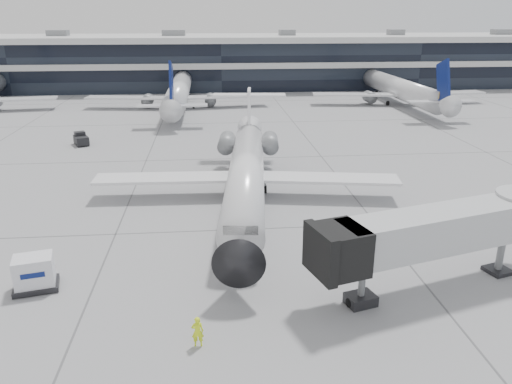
{
  "coord_description": "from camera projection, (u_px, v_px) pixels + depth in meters",
  "views": [
    {
      "loc": [
        -2.72,
        -34.82,
        15.41
      ],
      "look_at": [
        0.64,
        1.11,
        2.6
      ],
      "focal_mm": 35.0,
      "sensor_mm": 36.0,
      "label": 1
    }
  ],
  "objects": [
    {
      "name": "far_tug",
      "position": [
        81.0,
        139.0,
        62.61
      ],
      "size": [
        2.38,
        2.9,
        1.6
      ],
      "rotation": [
        0.0,
        0.0,
        0.42
      ],
      "color": "black",
      "rests_on": "ground"
    },
    {
      "name": "bg_jet_right",
      "position": [
        397.0,
        103.0,
        92.48
      ],
      "size": [
        32.0,
        40.0,
        9.6
      ],
      "primitive_type": null,
      "color": "silver",
      "rests_on": "ground"
    },
    {
      "name": "traffic_cone",
      "position": [
        232.0,
        166.0,
        52.88
      ],
      "size": [
        0.52,
        0.52,
        0.63
      ],
      "rotation": [
        0.0,
        0.0,
        0.23
      ],
      "color": "#DC530B",
      "rests_on": "ground"
    },
    {
      "name": "jet_bridge",
      "position": [
        450.0,
        228.0,
        28.93
      ],
      "size": [
        15.76,
        7.09,
        5.13
      ],
      "rotation": [
        0.0,
        0.0,
        0.28
      ],
      "color": "#BCBEC1",
      "rests_on": "ground"
    },
    {
      "name": "regional_jet",
      "position": [
        246.0,
        169.0,
        43.75
      ],
      "size": [
        26.97,
        33.68,
        7.77
      ],
      "rotation": [
        0.0,
        0.0,
        -0.1
      ],
      "color": "white",
      "rests_on": "ground"
    },
    {
      "name": "bg_jet_center",
      "position": [
        180.0,
        107.0,
        88.97
      ],
      "size": [
        32.0,
        40.0,
        9.6
      ],
      "primitive_type": null,
      "color": "silver",
      "rests_on": "ground"
    },
    {
      "name": "ramp_worker",
      "position": [
        198.0,
        332.0,
        24.37
      ],
      "size": [
        0.6,
        0.4,
        1.64
      ],
      "primitive_type": "imported",
      "rotation": [
        0.0,
        0.0,
        3.15
      ],
      "color": "#DFFF1A",
      "rests_on": "ground"
    },
    {
      "name": "ground",
      "position": [
        249.0,
        229.0,
        38.07
      ],
      "size": [
        220.0,
        220.0,
        0.0
      ],
      "primitive_type": "plane",
      "color": "gray",
      "rests_on": "ground"
    },
    {
      "name": "terminal",
      "position": [
        220.0,
        64.0,
        113.33
      ],
      "size": [
        170.0,
        22.0,
        10.0
      ],
      "primitive_type": "cube",
      "color": "black",
      "rests_on": "ground"
    },
    {
      "name": "cargo_uld",
      "position": [
        34.0,
        273.0,
        29.43
      ],
      "size": [
        2.87,
        2.38,
        2.06
      ],
      "rotation": [
        0.0,
        0.0,
        0.23
      ],
      "color": "black",
      "rests_on": "ground"
    }
  ]
}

